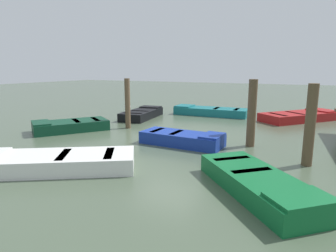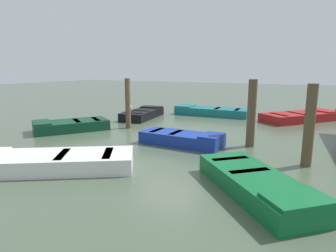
{
  "view_description": "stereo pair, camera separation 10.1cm",
  "coord_description": "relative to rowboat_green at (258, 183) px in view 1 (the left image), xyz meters",
  "views": [
    {
      "loc": [
        9.67,
        4.91,
        2.5
      ],
      "look_at": [
        0.0,
        0.0,
        0.35
      ],
      "focal_mm": 31.21,
      "sensor_mm": 36.0,
      "label": 1
    },
    {
      "loc": [
        9.62,
        5.0,
        2.5
      ],
      "look_at": [
        0.0,
        0.0,
        0.35
      ],
      "focal_mm": 31.21,
      "sensor_mm": 36.0,
      "label": 2
    }
  ],
  "objects": [
    {
      "name": "ground_plane",
      "position": [
        -3.87,
        -4.02,
        -0.22
      ],
      "size": [
        80.0,
        80.0,
        0.0
      ],
      "primitive_type": "plane",
      "color": "#475642"
    },
    {
      "name": "rowboat_green",
      "position": [
        0.0,
        0.0,
        0.0
      ],
      "size": [
        3.1,
        3.0,
        0.46
      ],
      "rotation": [
        0.0,
        0.0,
        0.75
      ],
      "color": "#0F602D",
      "rests_on": "ground_plane"
    },
    {
      "name": "rowboat_red",
      "position": [
        -9.53,
        0.27,
        -0.0
      ],
      "size": [
        3.93,
        3.62,
        0.46
      ],
      "rotation": [
        0.0,
        0.0,
        2.45
      ],
      "color": "maroon",
      "rests_on": "ground_plane"
    },
    {
      "name": "rowboat_white",
      "position": [
        0.94,
        -4.88,
        -0.0
      ],
      "size": [
        3.32,
        4.15,
        0.46
      ],
      "rotation": [
        0.0,
        0.0,
        5.28
      ],
      "color": "silver",
      "rests_on": "ground_plane"
    },
    {
      "name": "rowboat_blue",
      "position": [
        -2.81,
        -2.94,
        0.0
      ],
      "size": [
        1.14,
        2.75,
        0.46
      ],
      "rotation": [
        0.0,
        0.0,
        1.54
      ],
      "color": "navy",
      "rests_on": "ground_plane"
    },
    {
      "name": "rowboat_dark_green",
      "position": [
        -2.76,
        -7.91,
        0.0
      ],
      "size": [
        3.11,
        2.72,
        0.46
      ],
      "rotation": [
        0.0,
        0.0,
        5.68
      ],
      "color": "#0C3823",
      "rests_on": "ground_plane"
    },
    {
      "name": "rowboat_black",
      "position": [
        -6.74,
        -6.97,
        0.0
      ],
      "size": [
        3.11,
        1.58,
        0.46
      ],
      "rotation": [
        0.0,
        0.0,
        3.27
      ],
      "color": "black",
      "rests_on": "ground_plane"
    },
    {
      "name": "rowboat_teal",
      "position": [
        -9.19,
        -4.15,
        -0.0
      ],
      "size": [
        1.45,
        3.95,
        0.46
      ],
      "rotation": [
        0.0,
        0.0,
        4.76
      ],
      "color": "#14666B",
      "rests_on": "ground_plane"
    },
    {
      "name": "mooring_piling_far_right",
      "position": [
        -2.37,
        0.82,
        0.85
      ],
      "size": [
        0.26,
        0.26,
        2.13
      ],
      "primitive_type": "cylinder",
      "color": "brown",
      "rests_on": "ground_plane"
    },
    {
      "name": "mooring_piling_far_left",
      "position": [
        -4.26,
        -6.12,
        0.83
      ],
      "size": [
        0.22,
        0.22,
        2.09
      ],
      "primitive_type": "cylinder",
      "color": "brown",
      "rests_on": "ground_plane"
    },
    {
      "name": "mooring_piling_near_right",
      "position": [
        -3.66,
        -0.9,
        0.87
      ],
      "size": [
        0.28,
        0.28,
        2.16
      ],
      "primitive_type": "cylinder",
      "color": "brown",
      "rests_on": "ground_plane"
    },
    {
      "name": "marker_buoy",
      "position": [
        -8.19,
        -8.87,
        0.07
      ],
      "size": [
        0.36,
        0.36,
        0.48
      ],
      "color": "#262626",
      "rests_on": "ground_plane"
    }
  ]
}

